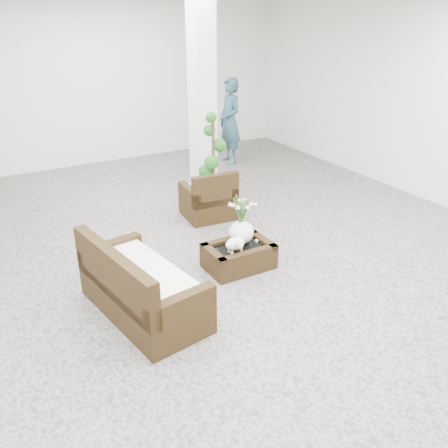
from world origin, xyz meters
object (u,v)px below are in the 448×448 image
armchair (208,193)px  loveseat (143,278)px  coffee_table (239,257)px  topiary (213,160)px

armchair → loveseat: loveseat is taller
coffee_table → topiary: bearing=69.6°
armchair → topiary: 0.70m
topiary → loveseat: bearing=-132.2°
coffee_table → loveseat: bearing=-166.8°
armchair → topiary: topiary is taller
loveseat → topiary: 3.49m
armchair → topiary: bearing=-123.4°
loveseat → armchair: bearing=-52.1°
coffee_table → topiary: topiary is taller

